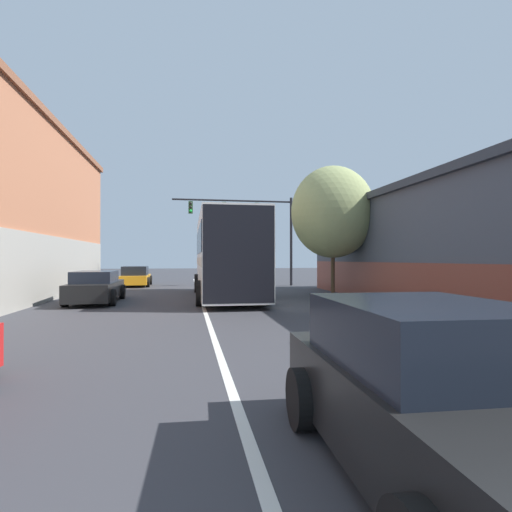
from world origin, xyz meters
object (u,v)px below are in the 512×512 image
object	(u,v)px
hatchback_foreground	(437,397)
traffic_signal_gantry	(252,219)
street_tree_near	(333,212)
bus	(226,253)
parked_car_left_near	(135,277)
parked_car_left_mid	(96,287)

from	to	relation	value
hatchback_foreground	traffic_signal_gantry	distance (m)	24.08
hatchback_foreground	street_tree_near	xyz separation A→B (m)	(4.85, 15.20, 3.38)
hatchback_foreground	street_tree_near	bearing A→B (deg)	-15.80
bus	hatchback_foreground	bearing A→B (deg)	-178.70
parked_car_left_near	parked_car_left_mid	distance (m)	10.24
hatchback_foreground	parked_car_left_mid	world-z (taller)	hatchback_foreground
parked_car_left_mid	street_tree_near	bearing A→B (deg)	-88.08
hatchback_foreground	parked_car_left_near	xyz separation A→B (m)	(-5.45, 24.78, -0.05)
parked_car_left_near	traffic_signal_gantry	distance (m)	8.72
traffic_signal_gantry	street_tree_near	bearing A→B (deg)	-73.05
bus	street_tree_near	bearing A→B (deg)	-95.21
bus	hatchback_foreground	size ratio (longest dim) A/B	2.66
parked_car_left_near	traffic_signal_gantry	world-z (taller)	traffic_signal_gantry
hatchback_foreground	parked_car_left_near	distance (m)	25.38
bus	parked_car_left_near	size ratio (longest dim) A/B	2.40
bus	hatchback_foreground	world-z (taller)	bus
hatchback_foreground	traffic_signal_gantry	bearing A→B (deg)	-3.58
bus	parked_car_left_mid	bearing A→B (deg)	102.22
bus	traffic_signal_gantry	world-z (taller)	traffic_signal_gantry
hatchback_foreground	street_tree_near	world-z (taller)	street_tree_near
parked_car_left_near	bus	bearing A→B (deg)	-151.73
traffic_signal_gantry	parked_car_left_near	bearing A→B (deg)	171.76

